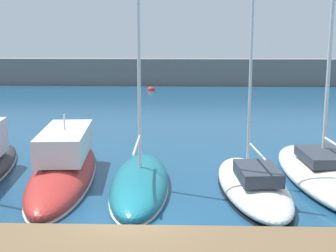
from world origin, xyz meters
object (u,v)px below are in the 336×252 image
at_px(sailboat_ivory_sixth, 330,172).
at_px(mooring_buoy_red, 151,91).
at_px(sailboat_white_fifth, 253,184).
at_px(motorboat_red_third, 64,166).
at_px(sailboat_teal_fourth, 140,182).

xyz_separation_m(sailboat_ivory_sixth, mooring_buoy_red, (-9.75, 31.56, -0.40)).
xyz_separation_m(sailboat_white_fifth, sailboat_ivory_sixth, (3.48, 1.61, 0.02)).
xyz_separation_m(motorboat_red_third, mooring_buoy_red, (1.63, 31.48, -0.53)).
bearing_deg(mooring_buoy_red, sailboat_teal_fourth, -86.91).
bearing_deg(motorboat_red_third, sailboat_teal_fourth, -116.04).
xyz_separation_m(motorboat_red_third, sailboat_ivory_sixth, (11.39, -0.08, -0.13)).
relative_size(motorboat_red_third, mooring_buoy_red, 12.25).
bearing_deg(sailboat_teal_fourth, sailboat_white_fifth, -95.59).
xyz_separation_m(motorboat_red_third, sailboat_white_fifth, (7.90, -1.69, -0.16)).
bearing_deg(motorboat_red_third, sailboat_white_fifth, -106.71).
bearing_deg(sailboat_white_fifth, sailboat_ivory_sixth, -69.83).
xyz_separation_m(sailboat_teal_fourth, sailboat_ivory_sixth, (7.98, 1.25, 0.10)).
height_order(sailboat_teal_fourth, mooring_buoy_red, sailboat_teal_fourth).
height_order(sailboat_white_fifth, mooring_buoy_red, sailboat_white_fifth).
relative_size(motorboat_red_third, sailboat_white_fifth, 0.65).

